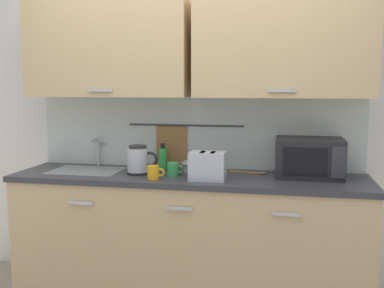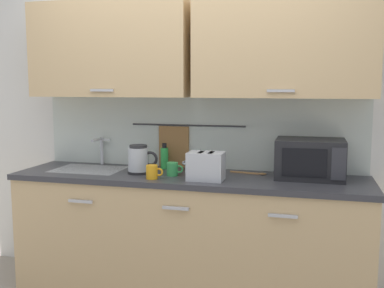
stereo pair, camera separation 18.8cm
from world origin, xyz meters
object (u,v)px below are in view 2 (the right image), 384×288
object	(u,v)px
mug_near_sink	(152,172)
microwave	(310,159)
toaster	(206,166)
wooden_spoon	(253,173)
mug_by_kettle	(173,169)
mixing_bowl	(196,166)
dish_soap_bottle	(164,157)
electric_kettle	(139,160)

from	to	relation	value
mug_near_sink	microwave	bearing A→B (deg)	16.10
toaster	wooden_spoon	xyz separation A→B (m)	(0.28, 0.29, -0.09)
microwave	toaster	xyz separation A→B (m)	(-0.68, -0.24, -0.04)
mug_by_kettle	mixing_bowl	bearing A→B (deg)	53.80
dish_soap_bottle	mug_near_sink	world-z (taller)	dish_soap_bottle
mug_near_sink	toaster	size ratio (longest dim) A/B	0.47
toaster	mug_by_kettle	world-z (taller)	toaster
mixing_bowl	mug_near_sink	bearing A→B (deg)	-126.36
mixing_bowl	toaster	size ratio (longest dim) A/B	0.84
dish_soap_bottle	mug_by_kettle	distance (m)	0.29
dish_soap_bottle	mug_near_sink	size ratio (longest dim) A/B	1.63
mug_near_sink	mug_by_kettle	distance (m)	0.17
mug_by_kettle	toaster	bearing A→B (deg)	-17.39
toaster	microwave	bearing A→B (deg)	19.77
electric_kettle	mug_near_sink	distance (m)	0.23
mug_near_sink	toaster	distance (m)	0.37
dish_soap_bottle	wooden_spoon	xyz separation A→B (m)	(0.68, -0.04, -0.08)
microwave	mug_near_sink	bearing A→B (deg)	-163.90
mixing_bowl	mug_by_kettle	size ratio (longest dim) A/B	1.78
electric_kettle	toaster	size ratio (longest dim) A/B	0.89
mug_by_kettle	microwave	bearing A→B (deg)	9.79
microwave	mixing_bowl	size ratio (longest dim) A/B	2.15
microwave	dish_soap_bottle	size ratio (longest dim) A/B	2.35
electric_kettle	toaster	xyz separation A→B (m)	(0.52, -0.10, -0.01)
mug_near_sink	mixing_bowl	world-z (taller)	mug_near_sink
dish_soap_bottle	mixing_bowl	xyz separation A→B (m)	(0.27, -0.08, -0.04)
microwave	toaster	world-z (taller)	microwave
wooden_spoon	mug_by_kettle	bearing A→B (deg)	-158.78
electric_kettle	mug_near_sink	xyz separation A→B (m)	(0.16, -0.16, -0.05)
dish_soap_bottle	toaster	xyz separation A→B (m)	(0.40, -0.33, 0.01)
mixing_bowl	mug_by_kettle	xyz separation A→B (m)	(-0.13, -0.18, 0.00)
electric_kettle	mug_by_kettle	xyz separation A→B (m)	(0.26, -0.02, -0.05)
microwave	wooden_spoon	xyz separation A→B (m)	(-0.40, 0.05, -0.13)
microwave	mixing_bowl	world-z (taller)	microwave
dish_soap_bottle	toaster	world-z (taller)	dish_soap_bottle
electric_kettle	mixing_bowl	size ratio (longest dim) A/B	1.06
mixing_bowl	wooden_spoon	distance (m)	0.41
mug_by_kettle	electric_kettle	bearing A→B (deg)	175.68
toaster	wooden_spoon	bearing A→B (deg)	46.14
dish_soap_bottle	toaster	size ratio (longest dim) A/B	0.77
mug_by_kettle	dish_soap_bottle	bearing A→B (deg)	119.82
toaster	wooden_spoon	world-z (taller)	toaster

